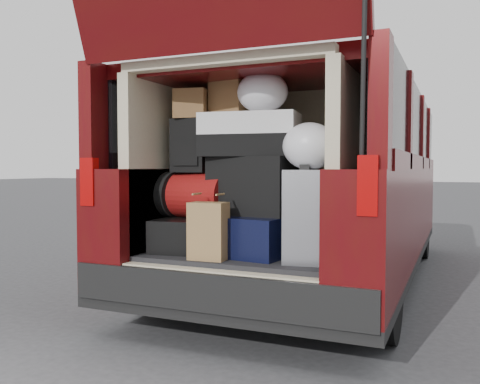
# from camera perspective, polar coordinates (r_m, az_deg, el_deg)

# --- Properties ---
(ground) EXTENTS (80.00, 80.00, 0.00)m
(ground) POSITION_cam_1_polar(r_m,az_deg,el_deg) (3.33, -0.45, -16.67)
(ground) COLOR #343437
(ground) RESTS_ON ground
(minivan) EXTENTS (1.90, 5.35, 2.77)m
(minivan) POSITION_cam_1_polar(r_m,az_deg,el_deg) (4.90, 8.33, 0.40)
(minivan) COLOR black
(minivan) RESTS_ON ground
(load_floor) EXTENTS (1.24, 1.05, 0.55)m
(load_floor) POSITION_cam_1_polar(r_m,az_deg,el_deg) (3.50, 1.40, -11.03)
(load_floor) COLOR black
(load_floor) RESTS_ON ground
(black_hardshell) EXTENTS (0.46, 0.59, 0.22)m
(black_hardshell) POSITION_cam_1_polar(r_m,az_deg,el_deg) (3.48, -5.62, -4.69)
(black_hardshell) COLOR black
(black_hardshell) RESTS_ON load_floor
(navy_hardshell) EXTENTS (0.55, 0.64, 0.25)m
(navy_hardshell) POSITION_cam_1_polar(r_m,az_deg,el_deg) (3.30, 2.00, -4.78)
(navy_hardshell) COLOR black
(navy_hardshell) RESTS_ON load_floor
(silver_roller) EXTENTS (0.28, 0.39, 0.55)m
(silver_roller) POSITION_cam_1_polar(r_m,az_deg,el_deg) (3.06, 7.40, -2.63)
(silver_roller) COLOR silver
(silver_roller) RESTS_ON load_floor
(kraft_bag) EXTENTS (0.23, 0.15, 0.35)m
(kraft_bag) POSITION_cam_1_polar(r_m,az_deg,el_deg) (3.09, -3.56, -4.39)
(kraft_bag) COLOR olive
(kraft_bag) RESTS_ON load_floor
(red_duffel) EXTENTS (0.52, 0.38, 0.31)m
(red_duffel) POSITION_cam_1_polar(r_m,az_deg,el_deg) (3.46, -4.69, -0.35)
(red_duffel) COLOR maroon
(red_duffel) RESTS_ON black_hardshell
(black_soft_case) EXTENTS (0.55, 0.36, 0.38)m
(black_soft_case) POSITION_cam_1_polar(r_m,az_deg,el_deg) (3.29, 1.40, 0.70)
(black_soft_case) COLOR black
(black_soft_case) RESTS_ON navy_hardshell
(backpack) EXTENTS (0.26, 0.16, 0.36)m
(backpack) POSITION_cam_1_polar(r_m,az_deg,el_deg) (3.47, -5.48, 5.21)
(backpack) COLOR black
(backpack) RESTS_ON red_duffel
(twotone_duffel) EXTENTS (0.66, 0.39, 0.28)m
(twotone_duffel) POSITION_cam_1_polar(r_m,az_deg,el_deg) (3.30, 1.15, 6.41)
(twotone_duffel) COLOR white
(twotone_duffel) RESTS_ON black_soft_case
(grocery_sack_lower) EXTENTS (0.24, 0.21, 0.19)m
(grocery_sack_lower) POSITION_cam_1_polar(r_m,az_deg,el_deg) (3.50, -5.44, 9.77)
(grocery_sack_lower) COLOR brown
(grocery_sack_lower) RESTS_ON backpack
(grocery_sack_upper) EXTENTS (0.26, 0.23, 0.24)m
(grocery_sack_upper) POSITION_cam_1_polar(r_m,az_deg,el_deg) (3.48, -1.03, 10.50)
(grocery_sack_upper) COLOR brown
(grocery_sack_upper) RESTS_ON twotone_duffel
(plastic_bag_center) EXTENTS (0.37, 0.35, 0.26)m
(plastic_bag_center) POSITION_cam_1_polar(r_m,az_deg,el_deg) (3.30, 2.54, 11.14)
(plastic_bag_center) COLOR white
(plastic_bag_center) RESTS_ON twotone_duffel
(plastic_bag_right) EXTENTS (0.35, 0.33, 0.28)m
(plastic_bag_right) POSITION_cam_1_polar(r_m,az_deg,el_deg) (3.07, 7.82, 5.12)
(plastic_bag_right) COLOR white
(plastic_bag_right) RESTS_ON silver_roller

